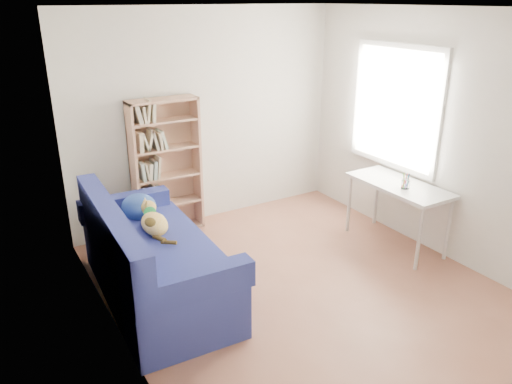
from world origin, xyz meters
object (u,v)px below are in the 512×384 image
desk (399,190)px  pen_cup (406,183)px  bookshelf (167,172)px  sofa (151,261)px

desk → pen_cup: 0.20m
bookshelf → pen_cup: bookshelf is taller
sofa → pen_cup: (2.70, -0.54, 0.44)m
sofa → bookshelf: bookshelf is taller
desk → pen_cup: (-0.06, -0.14, 0.14)m
bookshelf → pen_cup: bearing=-42.0°
desk → pen_cup: bearing=-112.0°
sofa → bookshelf: (0.68, 1.28, 0.38)m
bookshelf → pen_cup: (2.02, -1.82, 0.06)m
bookshelf → sofa: bearing=-118.1°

